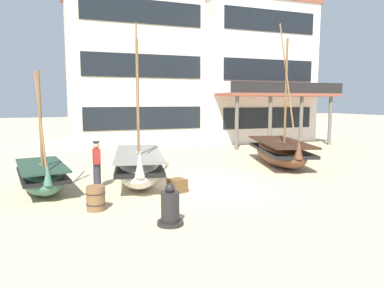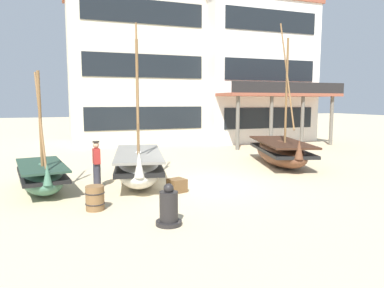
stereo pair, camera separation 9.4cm
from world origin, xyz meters
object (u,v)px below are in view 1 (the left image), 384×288
object	(u,v)px
harbor_building_annex	(251,73)
fisherman_by_hull	(97,165)
fishing_boat_far_right	(42,176)
capstan_winch	(170,208)
harbor_building_main	(135,70)
fishing_boat_centre_large	(280,152)
cargo_crate	(177,185)
wooden_barrel	(96,198)
fishing_boat_near_left	(139,166)

from	to	relation	value
harbor_building_annex	fisherman_by_hull	bearing A→B (deg)	-136.97
fishing_boat_far_right	harbor_building_annex	bearing A→B (deg)	39.05
capstan_winch	harbor_building_main	world-z (taller)	harbor_building_main
fishing_boat_centre_large	fishing_boat_far_right	size ratio (longest dim) A/B	1.66
capstan_winch	harbor_building_main	size ratio (longest dim) A/B	0.10
cargo_crate	fishing_boat_far_right	bearing A→B (deg)	159.78
fishing_boat_far_right	cargo_crate	size ratio (longest dim) A/B	7.57
fishing_boat_far_right	fisherman_by_hull	world-z (taller)	fishing_boat_far_right
fishing_boat_centre_large	wooden_barrel	xyz separation A→B (m)	(-9.04, -4.37, -0.30)
fisherman_by_hull	cargo_crate	bearing A→B (deg)	-30.55
fisherman_by_hull	fishing_boat_far_right	bearing A→B (deg)	176.47
wooden_barrel	cargo_crate	size ratio (longest dim) A/B	1.30
fishing_boat_far_right	harbor_building_annex	xyz separation A→B (m)	(14.75, 11.96, 4.69)
fishing_boat_near_left	fisherman_by_hull	world-z (taller)	fishing_boat_near_left
wooden_barrel	cargo_crate	distance (m)	3.03
fishing_boat_near_left	cargo_crate	xyz separation A→B (m)	(0.97, -1.71, -0.44)
fisherman_by_hull	wooden_barrel	size ratio (longest dim) A/B	2.41
fishing_boat_far_right	fisherman_by_hull	distance (m)	1.84
fishing_boat_near_left	capstan_winch	size ratio (longest dim) A/B	5.57
fishing_boat_centre_large	cargo_crate	bearing A→B (deg)	-152.80
fishing_boat_centre_large	harbor_building_main	xyz separation A→B (m)	(-4.54, 12.25, 4.75)
fisherman_by_hull	capstan_winch	world-z (taller)	fisherman_by_hull
fishing_boat_centre_large	harbor_building_annex	world-z (taller)	harbor_building_annex
wooden_barrel	harbor_building_main	distance (m)	17.94
cargo_crate	fishing_boat_near_left	bearing A→B (deg)	119.45
fishing_boat_far_right	wooden_barrel	bearing A→B (deg)	-61.01
fishing_boat_centre_large	wooden_barrel	size ratio (longest dim) A/B	9.66
fishing_boat_far_right	cargo_crate	distance (m)	4.61
fisherman_by_hull	harbor_building_main	distance (m)	15.30
fishing_boat_near_left	fisherman_by_hull	xyz separation A→B (m)	(-1.54, -0.23, 0.17)
capstan_winch	fishing_boat_centre_large	bearing A→B (deg)	40.13
capstan_winch	wooden_barrel	size ratio (longest dim) A/B	1.51
fisherman_by_hull	cargo_crate	size ratio (longest dim) A/B	3.13
fishing_boat_near_left	fishing_boat_centre_large	bearing A→B (deg)	11.73
capstan_winch	cargo_crate	distance (m)	3.26
fishing_boat_near_left	cargo_crate	world-z (taller)	fishing_boat_near_left
fishing_boat_far_right	harbor_building_annex	size ratio (longest dim) A/B	0.39
fisherman_by_hull	harbor_building_annex	distance (m)	18.23
cargo_crate	capstan_winch	bearing A→B (deg)	-110.99
harbor_building_annex	fishing_boat_centre_large	bearing A→B (deg)	-112.02
wooden_barrel	harbor_building_annex	distance (m)	20.37
fishing_boat_near_left	harbor_building_annex	world-z (taller)	harbor_building_annex
fishing_boat_far_right	wooden_barrel	xyz separation A→B (m)	(1.52, -2.75, -0.19)
cargo_crate	harbor_building_main	world-z (taller)	harbor_building_main
harbor_building_annex	harbor_building_main	bearing A→B (deg)	167.66
fishing_boat_centre_large	wooden_barrel	bearing A→B (deg)	-154.22
fishing_boat_near_left	harbor_building_annex	distance (m)	17.05
capstan_winch	fishing_boat_far_right	bearing A→B (deg)	124.28
fishing_boat_centre_large	capstan_winch	size ratio (longest dim) A/B	6.40
cargo_crate	fishing_boat_centre_large	bearing A→B (deg)	27.20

